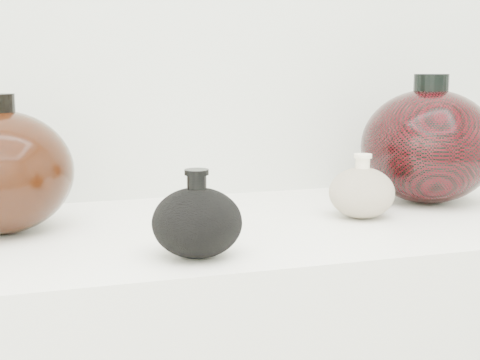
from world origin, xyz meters
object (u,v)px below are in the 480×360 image
object	(u,v)px
cream_gourd_vase	(362,192)
left_round_pot	(0,171)
right_round_pot	(428,146)
black_gourd_vase	(197,222)

from	to	relation	value
cream_gourd_vase	left_round_pot	xyz separation A→B (m)	(-0.57, 0.07, 0.05)
cream_gourd_vase	left_round_pot	size ratio (longest dim) A/B	0.52
cream_gourd_vase	right_round_pot	xyz separation A→B (m)	(0.18, 0.08, 0.06)
cream_gourd_vase	right_round_pot	size ratio (longest dim) A/B	0.44
cream_gourd_vase	left_round_pot	distance (m)	0.57
cream_gourd_vase	right_round_pot	distance (m)	0.20
black_gourd_vase	left_round_pot	distance (m)	0.33
black_gourd_vase	right_round_pot	size ratio (longest dim) A/B	0.48
black_gourd_vase	cream_gourd_vase	xyz separation A→B (m)	(0.32, 0.14, -0.00)
cream_gourd_vase	black_gourd_vase	bearing A→B (deg)	-155.39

